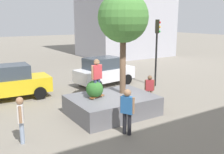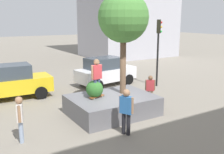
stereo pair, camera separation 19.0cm
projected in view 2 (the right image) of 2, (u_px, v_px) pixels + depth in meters
name	position (u px, v px, depth m)	size (l,w,h in m)	color
ground_plane	(112.00, 115.00, 12.05)	(120.00, 120.00, 0.00)	gray
planter_ledge	(112.00, 105.00, 12.06)	(3.77, 2.84, 0.86)	slate
plaza_tree	(123.00, 18.00, 11.74)	(2.30, 2.30, 4.69)	brown
boxwood_shrub	(95.00, 89.00, 11.71)	(0.78, 0.78, 0.78)	#2D6628
skateboard	(97.00, 97.00, 11.71)	(0.83, 0.42, 0.07)	brown
skateboarder	(97.00, 75.00, 11.50)	(0.56, 0.27, 1.68)	navy
taxi_cab	(12.00, 82.00, 14.33)	(4.15, 2.06, 1.90)	gold
police_car	(105.00, 71.00, 17.28)	(4.20, 2.31, 1.86)	white
traffic_light_corner	(158.00, 41.00, 16.60)	(0.37, 0.37, 4.29)	black
passerby_with_bag	(126.00, 109.00, 9.79)	(0.39, 0.55, 1.79)	black
pedestrian_crossing	(150.00, 88.00, 13.38)	(0.43, 0.38, 1.51)	#847056
bystander_watching	(20.00, 116.00, 9.20)	(0.31, 0.56, 1.69)	#8C9EB7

